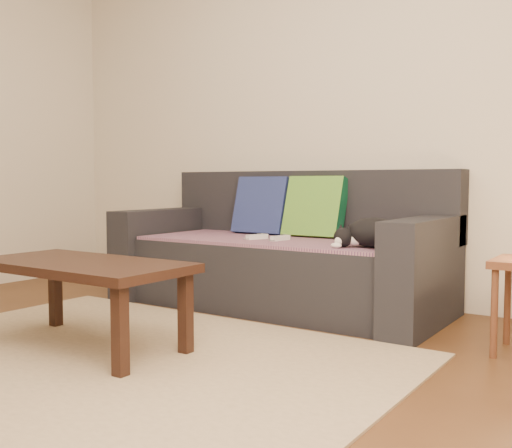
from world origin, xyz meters
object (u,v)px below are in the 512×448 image
sofa (282,258)px  coffee_table (82,272)px  cat (371,233)px  wii_remote_a (257,237)px  wii_remote_b (280,238)px

sofa → coffee_table: size_ratio=1.99×
cat → wii_remote_a: (-0.78, 0.05, -0.06)m
sofa → coffee_table: bearing=-100.2°
wii_remote_a → coffee_table: size_ratio=0.14×
coffee_table → sofa: bearing=79.8°
wii_remote_b → sofa: bearing=36.2°
sofa → wii_remote_b: bearing=-61.3°
wii_remote_b → wii_remote_a: bearing=101.7°
sofa → coffee_table: 1.42m
wii_remote_a → coffee_table: wii_remote_a is taller
coffee_table → wii_remote_b: bearing=74.2°
sofa → coffee_table: sofa is taller
cat → sofa: bearing=166.2°
wii_remote_a → wii_remote_b: 0.16m
sofa → wii_remote_a: 0.25m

